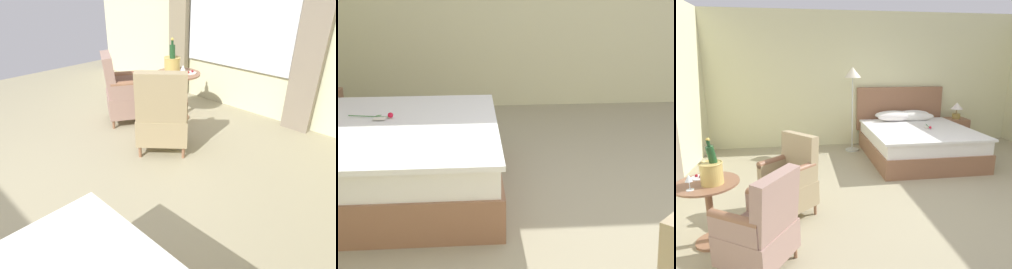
% 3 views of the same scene
% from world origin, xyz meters
% --- Properties ---
extents(ground_plane, '(8.29, 8.29, 0.00)m').
position_xyz_m(ground_plane, '(0.00, 0.00, 0.00)').
color(ground_plane, tan).
extents(wall_window_side, '(0.27, 6.55, 2.85)m').
position_xyz_m(wall_window_side, '(-3.44, 0.00, 1.42)').
color(wall_window_side, beige).
rests_on(wall_window_side, ground).
extents(side_table_round, '(0.62, 0.62, 0.67)m').
position_xyz_m(side_table_round, '(-2.44, -0.31, 0.43)').
color(side_table_round, '#8A5D42').
rests_on(side_table_round, ground).
extents(champagne_bucket, '(0.22, 0.22, 0.47)m').
position_xyz_m(champagne_bucket, '(-2.37, -0.34, 0.81)').
color(champagne_bucket, tan).
rests_on(champagne_bucket, side_table_round).
extents(wine_glass_near_bucket, '(0.07, 0.07, 0.14)m').
position_xyz_m(wine_glass_near_bucket, '(-2.39, -0.17, 0.77)').
color(wine_glass_near_bucket, white).
rests_on(wine_glass_near_bucket, side_table_round).
extents(wine_glass_near_edge, '(0.07, 0.07, 0.16)m').
position_xyz_m(wine_glass_near_edge, '(-2.54, -0.48, 0.79)').
color(wine_glass_near_edge, white).
rests_on(wine_glass_near_edge, side_table_round).
extents(snack_plate, '(0.17, 0.17, 0.04)m').
position_xyz_m(snack_plate, '(-2.54, -0.17, 0.68)').
color(snack_plate, white).
rests_on(snack_plate, side_table_round).
extents(armchair_by_window, '(0.75, 0.75, 0.99)m').
position_xyz_m(armchair_by_window, '(-1.63, 0.20, 0.44)').
color(armchair_by_window, '#8A5D42').
rests_on(armchair_by_window, ground).
extents(armchair_facing_bed, '(0.79, 0.78, 0.95)m').
position_xyz_m(armchair_facing_bed, '(-1.87, -0.80, 0.41)').
color(armchair_facing_bed, '#8A5D42').
rests_on(armchair_facing_bed, ground).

